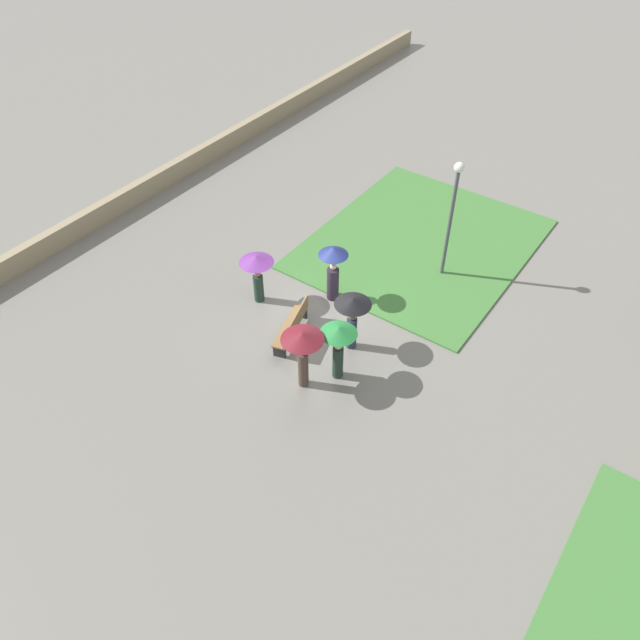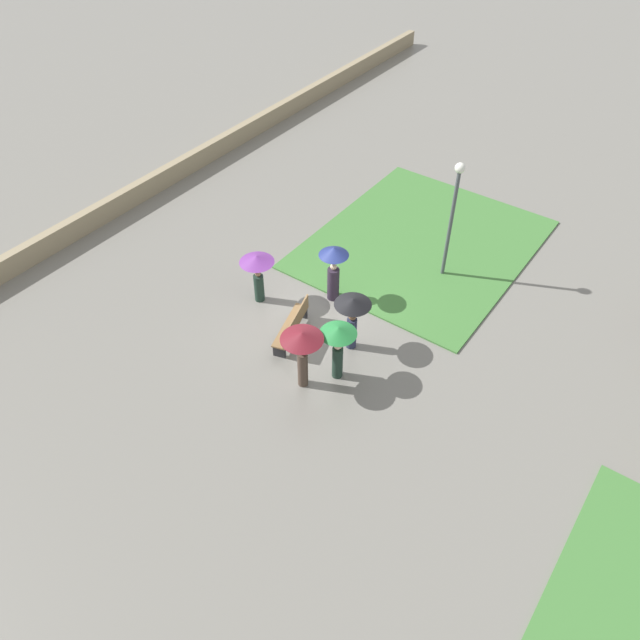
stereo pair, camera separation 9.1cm
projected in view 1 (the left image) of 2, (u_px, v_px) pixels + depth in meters
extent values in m
plane|color=slate|center=(318.00, 317.00, 19.45)|extent=(90.00, 90.00, 0.00)
cube|color=#427A38|center=(421.00, 243.00, 22.23)|extent=(8.37, 6.96, 0.06)
cube|color=gray|center=(110.00, 208.00, 23.25)|extent=(45.00, 0.35, 0.78)
cube|color=brown|center=(290.00, 326.00, 18.53)|extent=(2.04, 0.97, 0.05)
cube|color=brown|center=(296.00, 321.00, 18.31)|extent=(1.93, 0.61, 0.45)
cube|color=#232326|center=(301.00, 312.00, 19.30)|extent=(0.18, 0.39, 0.40)
cube|color=#232326|center=(280.00, 352.00, 18.06)|extent=(0.18, 0.39, 0.40)
cylinder|color=#474C51|center=(449.00, 226.00, 19.71)|extent=(0.12, 0.12, 3.83)
sphere|color=white|center=(459.00, 167.00, 18.30)|extent=(0.32, 0.32, 0.32)
cylinder|color=#1E3328|center=(259.00, 288.00, 19.71)|extent=(0.44, 0.44, 0.97)
sphere|color=#997051|center=(257.00, 274.00, 19.31)|extent=(0.19, 0.19, 0.19)
cylinder|color=#4C4C4F|center=(257.00, 267.00, 19.13)|extent=(0.02, 0.02, 0.35)
cone|color=#703389|center=(256.00, 259.00, 18.93)|extent=(1.09, 1.09, 0.23)
cylinder|color=#282D47|center=(352.00, 333.00, 18.15)|extent=(0.41, 0.41, 1.07)
sphere|color=brown|center=(352.00, 316.00, 17.71)|extent=(0.23, 0.23, 0.23)
cylinder|color=#4C4C4F|center=(353.00, 309.00, 17.51)|extent=(0.02, 0.02, 0.35)
cone|color=black|center=(353.00, 302.00, 17.32)|extent=(1.07, 1.07, 0.20)
cylinder|color=#47382D|center=(303.00, 369.00, 17.02)|extent=(0.31, 0.31, 1.20)
sphere|color=#997051|center=(303.00, 351.00, 16.54)|extent=(0.20, 0.20, 0.20)
cylinder|color=#4C4C4F|center=(303.00, 344.00, 16.35)|extent=(0.02, 0.02, 0.35)
cone|color=maroon|center=(302.00, 336.00, 16.16)|extent=(1.17, 1.17, 0.22)
cylinder|color=#2D2333|center=(333.00, 284.00, 19.72)|extent=(0.50, 0.50, 1.15)
sphere|color=beige|center=(333.00, 267.00, 19.26)|extent=(0.21, 0.21, 0.21)
cylinder|color=#4C4C4F|center=(333.00, 259.00, 19.07)|extent=(0.02, 0.02, 0.35)
cone|color=navy|center=(333.00, 251.00, 18.86)|extent=(0.93, 0.93, 0.27)
cylinder|color=#1E3328|center=(338.00, 362.00, 17.29)|extent=(0.39, 0.39, 1.08)
sphere|color=beige|center=(338.00, 346.00, 16.85)|extent=(0.22, 0.22, 0.22)
cylinder|color=#4C4C4F|center=(338.00, 338.00, 16.65)|extent=(0.02, 0.02, 0.35)
cone|color=#237A38|center=(339.00, 330.00, 16.46)|extent=(1.02, 1.02, 0.21)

